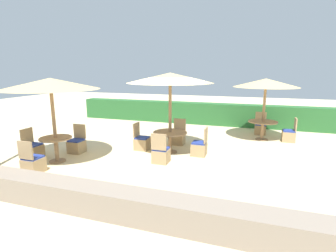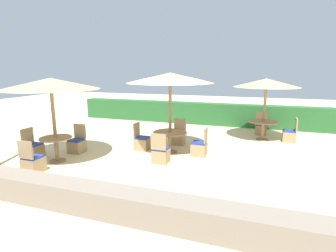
% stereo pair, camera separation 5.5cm
% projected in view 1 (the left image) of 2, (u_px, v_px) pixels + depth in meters
% --- Properties ---
extents(ground_plane, '(40.00, 40.00, 0.00)m').
position_uv_depth(ground_plane, '(162.00, 158.00, 8.28)').
color(ground_plane, beige).
extents(hedge_row, '(13.00, 0.70, 1.07)m').
position_uv_depth(hedge_row, '(199.00, 113.00, 13.40)').
color(hedge_row, '#28602D').
rests_on(hedge_row, ground_plane).
extents(stone_border, '(10.00, 0.56, 0.53)m').
position_uv_depth(stone_border, '(102.00, 200.00, 5.03)').
color(stone_border, gray).
rests_on(stone_border, ground_plane).
extents(parasol_front_left, '(2.76, 2.76, 2.50)m').
position_uv_depth(parasol_front_left, '(50.00, 84.00, 7.44)').
color(parasol_front_left, '#93704C').
rests_on(parasol_front_left, ground_plane).
extents(round_table_front_left, '(0.93, 0.93, 0.75)m').
position_uv_depth(round_table_front_left, '(56.00, 144.00, 7.82)').
color(round_table_front_left, '#93704C').
rests_on(round_table_front_left, ground_plane).
extents(patio_chair_front_left_north, '(0.46, 0.46, 0.93)m').
position_uv_depth(patio_chair_front_left_north, '(77.00, 145.00, 8.75)').
color(patio_chair_front_left_north, tan).
rests_on(patio_chair_front_left_north, ground_plane).
extents(patio_chair_front_left_west, '(0.46, 0.46, 0.93)m').
position_uv_depth(patio_chair_front_left_west, '(33.00, 150.00, 8.23)').
color(patio_chair_front_left_west, tan).
rests_on(patio_chair_front_left_west, ground_plane).
extents(patio_chair_front_left_south, '(0.46, 0.46, 0.93)m').
position_uv_depth(patio_chair_front_left_south, '(33.00, 163.00, 7.02)').
color(patio_chair_front_left_south, tan).
rests_on(patio_chair_front_left_south, ground_plane).
extents(parasol_center, '(2.78, 2.78, 2.63)m').
position_uv_depth(parasol_center, '(170.00, 78.00, 8.29)').
color(parasol_center, '#93704C').
rests_on(parasol_center, ground_plane).
extents(round_table_center, '(1.12, 1.12, 0.71)m').
position_uv_depth(round_table_center, '(170.00, 136.00, 8.69)').
color(round_table_center, '#93704C').
rests_on(round_table_center, ground_plane).
extents(patio_chair_center_west, '(0.46, 0.46, 0.93)m').
position_uv_depth(patio_chair_center_west, '(142.00, 142.00, 9.08)').
color(patio_chair_center_west, tan).
rests_on(patio_chair_center_west, ground_plane).
extents(patio_chair_center_north, '(0.46, 0.46, 0.93)m').
position_uv_depth(patio_chair_center_north, '(178.00, 137.00, 9.74)').
color(patio_chair_center_north, tan).
rests_on(patio_chair_center_north, ground_plane).
extents(patio_chair_center_south, '(0.46, 0.46, 0.93)m').
position_uv_depth(patio_chair_center_south, '(161.00, 154.00, 7.79)').
color(patio_chair_center_south, tan).
rests_on(patio_chair_center_south, ground_plane).
extents(patio_chair_center_east, '(0.46, 0.46, 0.93)m').
position_uv_depth(patio_chair_center_east, '(200.00, 148.00, 8.45)').
color(patio_chair_center_east, tan).
rests_on(patio_chair_center_east, ground_plane).
extents(parasol_back_right, '(2.45, 2.45, 2.39)m').
position_uv_depth(parasol_back_right, '(266.00, 83.00, 9.94)').
color(parasol_back_right, '#93704C').
rests_on(parasol_back_right, ground_plane).
extents(round_table_back_right, '(1.12, 1.12, 0.75)m').
position_uv_depth(round_table_back_right, '(263.00, 125.00, 10.28)').
color(round_table_back_right, '#93704C').
rests_on(round_table_back_right, ground_plane).
extents(patio_chair_back_right_north, '(0.46, 0.46, 0.93)m').
position_uv_depth(patio_chair_back_right_north, '(260.00, 128.00, 11.28)').
color(patio_chair_back_right_north, tan).
rests_on(patio_chair_back_right_north, ground_plane).
extents(patio_chair_back_right_east, '(0.46, 0.46, 0.93)m').
position_uv_depth(patio_chair_back_right_east, '(289.00, 135.00, 10.08)').
color(patio_chair_back_right_east, tan).
rests_on(patio_chair_back_right_east, ground_plane).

